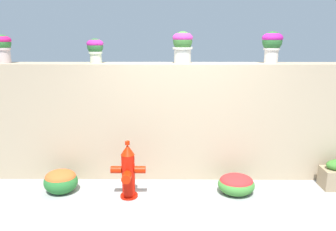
% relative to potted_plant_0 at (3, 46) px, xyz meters
% --- Properties ---
extents(ground_plane, '(24.00, 24.00, 0.00)m').
position_rel_potted_plant_0_xyz_m(ground_plane, '(2.70, -1.01, -2.08)').
color(ground_plane, '#959795').
extents(stone_wall, '(6.14, 0.41, 1.82)m').
position_rel_potted_plant_0_xyz_m(stone_wall, '(2.70, 0.02, -1.17)').
color(stone_wall, tan).
rests_on(stone_wall, ground).
extents(potted_plant_0, '(0.26, 0.26, 0.42)m').
position_rel_potted_plant_0_xyz_m(potted_plant_0, '(0.00, 0.00, 0.00)').
color(potted_plant_0, beige).
rests_on(potted_plant_0, stone_wall).
extents(potted_plant_1, '(0.25, 0.25, 0.37)m').
position_rel_potted_plant_0_xyz_m(potted_plant_1, '(1.37, 0.04, -0.03)').
color(potted_plant_1, beige).
rests_on(potted_plant_1, stone_wall).
extents(potted_plant_2, '(0.30, 0.30, 0.47)m').
position_rel_potted_plant_0_xyz_m(potted_plant_2, '(2.68, -0.01, 0.02)').
color(potted_plant_2, '#BDB7A8').
rests_on(potted_plant_2, stone_wall).
extents(potted_plant_3, '(0.30, 0.30, 0.47)m').
position_rel_potted_plant_0_xyz_m(potted_plant_3, '(4.01, 0.02, 0.03)').
color(potted_plant_3, beige).
rests_on(potted_plant_3, stone_wall).
extents(fire_hydrant, '(0.48, 0.38, 0.83)m').
position_rel_potted_plant_0_xyz_m(fire_hydrant, '(1.91, -0.75, -1.70)').
color(fire_hydrant, red).
rests_on(fire_hydrant, ground).
extents(flower_bush_left, '(0.49, 0.44, 0.35)m').
position_rel_potted_plant_0_xyz_m(flower_bush_left, '(0.91, -0.59, -1.89)').
color(flower_bush_left, '#286E2F').
rests_on(flower_bush_left, ground).
extents(flower_bush_right, '(0.53, 0.48, 0.29)m').
position_rel_potted_plant_0_xyz_m(flower_bush_right, '(3.45, -0.61, -1.93)').
color(flower_bush_right, '#408234').
rests_on(flower_bush_right, ground).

